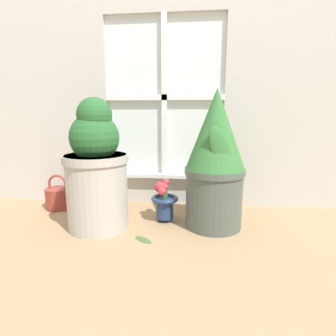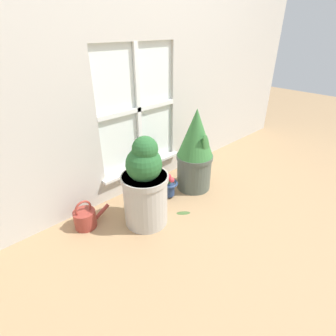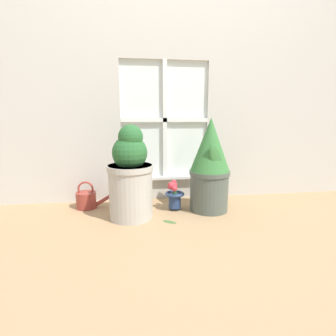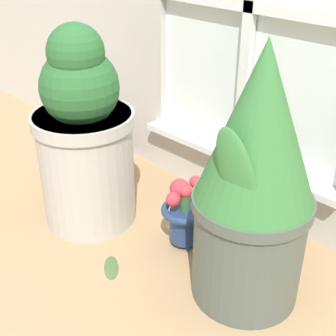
# 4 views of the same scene
# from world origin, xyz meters

# --- Properties ---
(ground_plane) EXTENTS (10.00, 10.00, 0.00)m
(ground_plane) POSITION_xyz_m (0.00, 0.00, 0.00)
(ground_plane) COLOR tan
(wall_with_window) EXTENTS (4.40, 0.10, 2.50)m
(wall_with_window) POSITION_xyz_m (0.00, 0.61, 1.27)
(wall_with_window) COLOR beige
(wall_with_window) RESTS_ON ground_plane
(potted_plant_left) EXTENTS (0.33, 0.33, 0.68)m
(potted_plant_left) POSITION_xyz_m (-0.30, 0.16, 0.31)
(potted_plant_left) COLOR #B7B2A8
(potted_plant_left) RESTS_ON ground_plane
(potted_plant_right) EXTENTS (0.31, 0.31, 0.72)m
(potted_plant_right) POSITION_xyz_m (0.30, 0.24, 0.36)
(potted_plant_right) COLOR #4C564C
(potted_plant_right) RESTS_ON ground_plane
(flower_vase) EXTENTS (0.15, 0.15, 0.23)m
(flower_vase) POSITION_xyz_m (0.03, 0.28, 0.12)
(flower_vase) COLOR navy
(flower_vase) RESTS_ON ground_plane
(watering_can) EXTENTS (0.28, 0.16, 0.22)m
(watering_can) POSITION_xyz_m (-0.66, 0.42, 0.07)
(watering_can) COLOR #99382D
(watering_can) RESTS_ON ground_plane
(fallen_leaf) EXTENTS (0.11, 0.10, 0.01)m
(fallen_leaf) POSITION_xyz_m (-0.04, 0.03, 0.00)
(fallen_leaf) COLOR #476633
(fallen_leaf) RESTS_ON ground_plane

